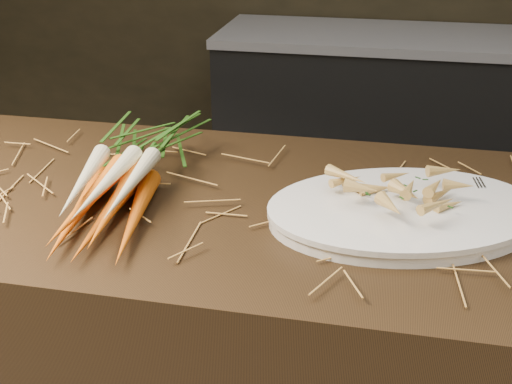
% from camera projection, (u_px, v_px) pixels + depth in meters
% --- Properties ---
extents(back_counter, '(1.82, 0.62, 0.84)m').
position_uv_depth(back_counter, '(414.00, 124.00, 3.01)').
color(back_counter, black).
rests_on(back_counter, ground).
extents(straw_bedding, '(1.40, 0.60, 0.02)m').
position_uv_depth(straw_bedding, '(292.00, 199.00, 1.19)').
color(straw_bedding, '#A9722C').
rests_on(straw_bedding, main_counter).
extents(root_veg_bunch, '(0.23, 0.59, 0.11)m').
position_uv_depth(root_veg_bunch, '(132.00, 162.00, 1.24)').
color(root_veg_bunch, '#BF3A06').
rests_on(root_veg_bunch, main_counter).
extents(serving_platter, '(0.55, 0.45, 0.03)m').
position_uv_depth(serving_platter, '(403.00, 214.00, 1.13)').
color(serving_platter, white).
rests_on(serving_platter, main_counter).
extents(roasted_veg_heap, '(0.28, 0.24, 0.05)m').
position_uv_depth(roasted_veg_heap, '(405.00, 194.00, 1.11)').
color(roasted_veg_heap, '#A98838').
rests_on(roasted_veg_heap, serving_platter).
extents(serving_fork, '(0.04, 0.18, 0.00)m').
position_uv_depth(serving_fork, '(501.00, 206.00, 1.12)').
color(serving_fork, silver).
rests_on(serving_fork, serving_platter).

